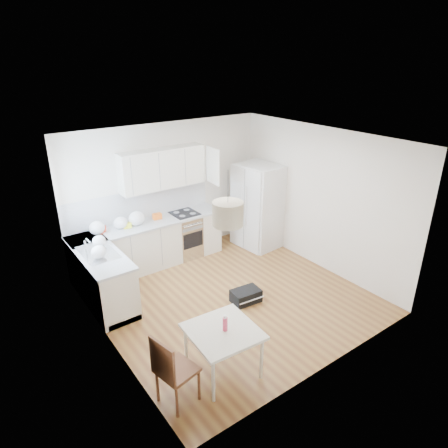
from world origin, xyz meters
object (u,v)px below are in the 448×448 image
dining_table (223,335)px  gym_bag (246,296)px  dining_chair (177,368)px  refrigerator (259,206)px

dining_table → gym_bag: dining_table is taller
dining_chair → gym_bag: 2.31m
refrigerator → dining_table: 3.92m
refrigerator → gym_bag: size_ratio=3.75×
refrigerator → dining_chair: size_ratio=1.83×
refrigerator → dining_table: bearing=-142.1°
refrigerator → dining_chair: 4.51m
gym_bag → dining_table: bearing=-133.5°
refrigerator → dining_table: refrigerator is taller
dining_table → refrigerator: bearing=46.9°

